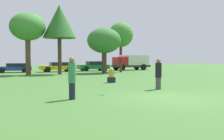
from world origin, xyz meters
The scene contains 13 objects.
ground_plane centered at (0.00, 0.00, 0.00)m, with size 120.00×120.00×0.00m, color #3D6B2D.
person_thrower centered at (-3.88, 1.43, 0.90)m, with size 0.31×0.31×1.75m.
person_catcher centered at (1.35, 2.74, 0.85)m, with size 0.34×0.34×1.68m.
frisbee centered at (-1.18, 2.35, 1.80)m, with size 0.24×0.23×0.15m.
bystander_sitting centered at (0.65, 7.34, 0.43)m, with size 0.47×0.39×1.07m.
tree_1 centered at (-3.55, 18.50, 4.84)m, with size 3.58×3.58×6.34m.
tree_2 centered at (-0.38, 18.13, 5.55)m, with size 3.49×3.49×7.35m.
tree_3 centered at (4.80, 18.20, 3.71)m, with size 3.91×3.91×5.20m.
tree_4 centered at (7.44, 19.16, 4.56)m, with size 3.03×3.03×6.11m.
parked_car_blue centered at (-4.54, 24.01, 0.59)m, with size 4.05×2.04×1.12m.
parked_car_yellow centered at (0.67, 23.45, 0.65)m, with size 4.41×2.00×1.22m.
parked_car_green centered at (5.67, 23.70, 0.69)m, with size 4.22×1.91×1.31m.
delivery_truck_red centered at (11.51, 23.74, 1.20)m, with size 5.57×2.31×2.15m.
Camera 1 is at (-6.81, -8.67, 1.69)m, focal length 40.69 mm.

